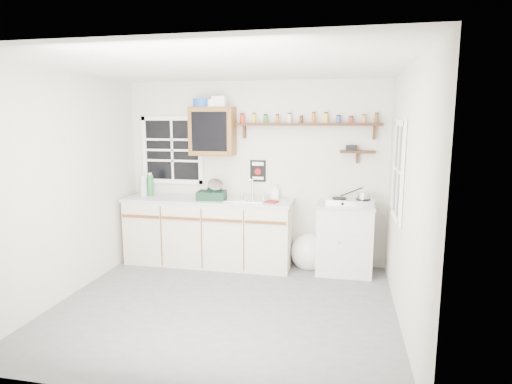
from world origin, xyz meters
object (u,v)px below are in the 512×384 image
main_cabinet (209,231)px  hotplate (351,202)px  upper_cabinet (213,131)px  right_cabinet (344,238)px  spice_shelf (307,123)px  dish_rack (213,193)px

main_cabinet → hotplate: (1.90, 0.01, 0.49)m
upper_cabinet → hotplate: size_ratio=1.05×
upper_cabinet → right_cabinet: bearing=-3.8°
spice_shelf → dish_rack: (-1.22, -0.26, -0.92)m
upper_cabinet → spice_shelf: (1.27, 0.07, 0.11)m
right_cabinet → dish_rack: bearing=-177.5°
upper_cabinet → main_cabinet: bearing=-103.7°
main_cabinet → hotplate: 1.96m
upper_cabinet → hotplate: bearing=-4.2°
upper_cabinet → spice_shelf: bearing=3.1°
main_cabinet → right_cabinet: (1.83, 0.03, -0.01)m
right_cabinet → hotplate: (0.07, -0.02, 0.49)m
hotplate → spice_shelf: bearing=166.4°
main_cabinet → hotplate: bearing=0.2°
dish_rack → hotplate: bearing=-3.8°
hotplate → upper_cabinet: bearing=-178.7°
upper_cabinet → dish_rack: upper_cabinet is taller
dish_rack → right_cabinet: bearing=-3.1°
main_cabinet → upper_cabinet: upper_cabinet is taller
right_cabinet → hotplate: size_ratio=1.47×
spice_shelf → upper_cabinet: bearing=-176.9°
right_cabinet → upper_cabinet: bearing=176.2°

